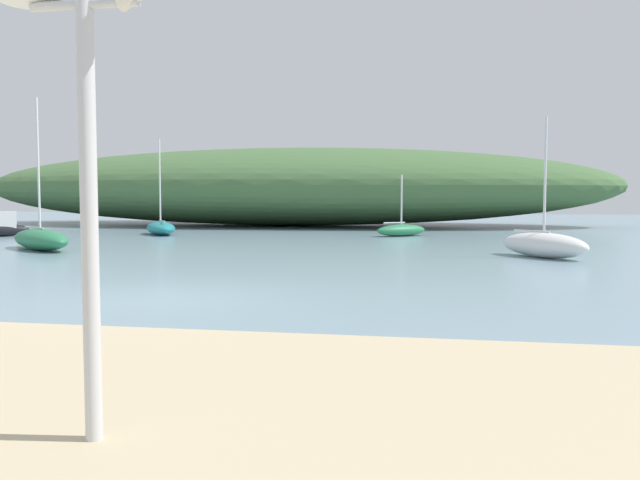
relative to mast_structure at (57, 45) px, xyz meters
The scene contains 8 objects.
ground_plane 8.25m from the mast_structure, 108.96° to the left, with size 120.00×120.00×0.00m, color #7A99A8.
distant_hill 38.69m from the mast_structure, 101.08° to the left, with size 41.82×13.42×4.96m, color #476B3D.
mast_structure is the anchor object (origin of this frame).
sailboat_near_shore 27.36m from the mast_structure, 88.43° to the left, with size 2.63×2.49×2.90m.
sailboat_outer_mooring 20.58m from the mast_structure, 123.64° to the left, with size 4.07×3.59×5.32m.
sailboat_far_left 18.25m from the mast_structure, 71.57° to the left, with size 2.92×3.24×4.32m.
sailboat_centre_water 28.65m from the mast_structure, 112.53° to the left, with size 3.02×3.77×4.65m.
motorboat_far_right 29.56m from the mast_structure, 126.71° to the left, with size 2.52×2.03×1.18m.
Camera 1 is at (5.10, -11.51, 1.92)m, focal length 37.35 mm.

